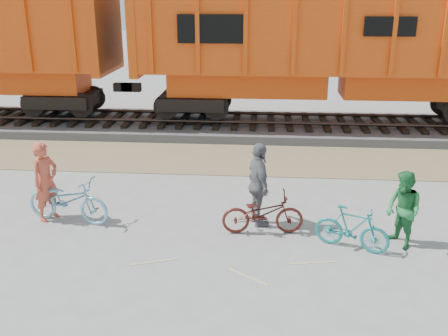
{
  "coord_description": "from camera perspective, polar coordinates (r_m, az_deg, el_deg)",
  "views": [
    {
      "loc": [
        0.98,
        -9.01,
        4.82
      ],
      "look_at": [
        0.15,
        1.5,
        1.12
      ],
      "focal_mm": 40.0,
      "sensor_mm": 36.0,
      "label": 1
    }
  ],
  "objects": [
    {
      "name": "ground",
      "position": [
        10.27,
        -1.51,
        -8.67
      ],
      "size": [
        120.0,
        120.0,
        0.0
      ],
      "primitive_type": "plane",
      "color": "#9E9E99",
      "rests_on": "ground"
    },
    {
      "name": "gravel_strip",
      "position": [
        15.32,
        0.63,
        1.05
      ],
      "size": [
        120.0,
        3.0,
        0.02
      ],
      "primitive_type": "cube",
      "color": "#927C5B",
      "rests_on": "ground"
    },
    {
      "name": "ballast_bed",
      "position": [
        18.63,
        1.37,
        4.83
      ],
      "size": [
        120.0,
        4.0,
        0.3
      ],
      "primitive_type": "cube",
      "color": "slate",
      "rests_on": "ground"
    },
    {
      "name": "track",
      "position": [
        18.56,
        1.38,
        5.79
      ],
      "size": [
        120.0,
        2.6,
        0.24
      ],
      "color": "black",
      "rests_on": "ballast_bed"
    },
    {
      "name": "hopper_car_center",
      "position": [
        18.27,
        12.67,
        13.2
      ],
      "size": [
        14.0,
        3.13,
        4.65
      ],
      "color": "black",
      "rests_on": "track"
    },
    {
      "name": "bicycle_blue",
      "position": [
        11.55,
        -17.43,
        -3.5
      ],
      "size": [
        2.05,
        1.04,
        1.03
      ],
      "primitive_type": "imported",
      "rotation": [
        0.0,
        0.0,
        1.38
      ],
      "color": "#75B9DA",
      "rests_on": "ground"
    },
    {
      "name": "bicycle_teal",
      "position": [
        10.21,
        14.41,
        -6.7
      ],
      "size": [
        1.53,
        0.95,
        0.89
      ],
      "primitive_type": "imported",
      "rotation": [
        0.0,
        0.0,
        1.18
      ],
      "color": "teal",
      "rests_on": "ground"
    },
    {
      "name": "bicycle_maroon",
      "position": [
        10.56,
        4.44,
        -5.18
      ],
      "size": [
        1.76,
        0.75,
        0.9
      ],
      "primitive_type": "imported",
      "rotation": [
        0.0,
        0.0,
        1.66
      ],
      "color": "#521D17",
      "rests_on": "ground"
    },
    {
      "name": "person_solo",
      "position": [
        11.69,
        -19.71,
        -1.46
      ],
      "size": [
        0.67,
        0.77,
        1.79
      ],
      "primitive_type": "imported",
      "rotation": [
        0.0,
        0.0,
        1.12
      ],
      "color": "#CD5238",
      "rests_on": "ground"
    },
    {
      "name": "person_man",
      "position": [
        10.47,
        19.8,
        -4.54
      ],
      "size": [
        0.87,
        0.95,
        1.57
      ],
      "primitive_type": "imported",
      "rotation": [
        0.0,
        0.0,
        -1.11
      ],
      "color": "#277C3E",
      "rests_on": "ground"
    },
    {
      "name": "person_woman",
      "position": [
        10.74,
        3.99,
        -1.94
      ],
      "size": [
        0.77,
        1.18,
        1.87
      ],
      "primitive_type": "imported",
      "rotation": [
        0.0,
        0.0,
        1.88
      ],
      "color": "slate",
      "rests_on": "ground"
    }
  ]
}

